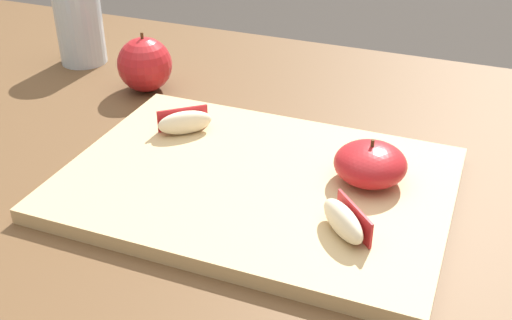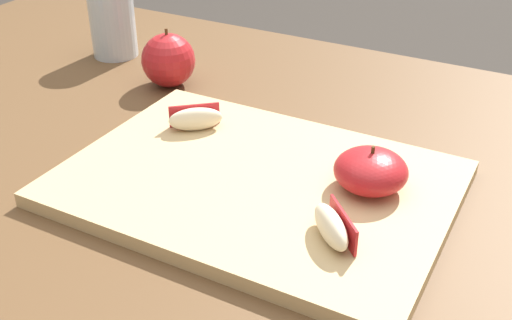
% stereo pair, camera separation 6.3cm
% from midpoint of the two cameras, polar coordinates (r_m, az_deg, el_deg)
% --- Properties ---
extents(dining_table, '(1.36, 0.77, 0.76)m').
position_cam_midpoint_polar(dining_table, '(0.77, 0.80, -6.71)').
color(dining_table, brown).
rests_on(dining_table, ground_plane).
extents(cutting_board, '(0.39, 0.28, 0.02)m').
position_cam_midpoint_polar(cutting_board, '(0.65, 2.80, -2.21)').
color(cutting_board, tan).
rests_on(cutting_board, dining_table).
extents(apple_half_skin_up, '(0.07, 0.07, 0.05)m').
position_cam_midpoint_polar(apple_half_skin_up, '(0.63, 13.18, -1.04)').
color(apple_half_skin_up, '#B21E23').
rests_on(apple_half_skin_up, cutting_board).
extents(apple_wedge_left, '(0.06, 0.06, 0.03)m').
position_cam_midpoint_polar(apple_wedge_left, '(0.56, 10.15, -6.04)').
color(apple_wedge_left, beige).
rests_on(apple_wedge_left, cutting_board).
extents(apple_wedge_near_knife, '(0.06, 0.06, 0.03)m').
position_cam_midpoint_polar(apple_wedge_near_knife, '(0.73, -3.02, 3.69)').
color(apple_wedge_near_knife, beige).
rests_on(apple_wedge_near_knife, cutting_board).
extents(whole_apple_crimson, '(0.07, 0.07, 0.08)m').
position_cam_midpoint_polar(whole_apple_crimson, '(0.87, -5.86, 8.92)').
color(whole_apple_crimson, '#B21E23').
rests_on(whole_apple_crimson, dining_table).
extents(drinking_glass_water, '(0.07, 0.07, 0.10)m').
position_cam_midpoint_polar(drinking_glass_water, '(0.99, -11.04, 12.12)').
color(drinking_glass_water, silver).
rests_on(drinking_glass_water, dining_table).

